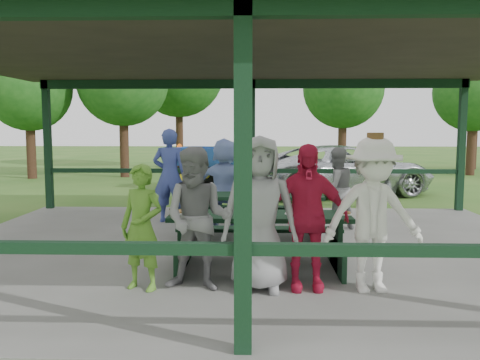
{
  "coord_description": "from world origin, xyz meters",
  "views": [
    {
      "loc": [
        0.11,
        -7.99,
        2.03
      ],
      "look_at": [
        -0.14,
        -0.3,
        1.22
      ],
      "focal_mm": 38.0,
      "sensor_mm": 36.0,
      "label": 1
    }
  ],
  "objects_px": {
    "contestant_grey_mid": "(259,214)",
    "pickup_truck": "(344,170)",
    "contestant_red": "(306,217)",
    "spectator_grey": "(336,188)",
    "spectator_lblue": "(225,182)",
    "picnic_table_far": "(252,210)",
    "farm_trailer": "(224,167)",
    "contestant_white_fedora": "(373,215)",
    "contestant_grey_left": "(198,219)",
    "picnic_table_near": "(260,234)",
    "spectator_blue": "(170,175)",
    "contestant_green": "(142,227)"
  },
  "relations": [
    {
      "from": "contestant_grey_mid",
      "to": "pickup_truck",
      "type": "bearing_deg",
      "value": 73.43
    },
    {
      "from": "contestant_red",
      "to": "spectator_grey",
      "type": "xyz_separation_m",
      "value": [
        0.92,
        3.59,
        -0.09
      ]
    },
    {
      "from": "spectator_lblue",
      "to": "pickup_truck",
      "type": "bearing_deg",
      "value": -105.65
    },
    {
      "from": "picnic_table_far",
      "to": "farm_trailer",
      "type": "xyz_separation_m",
      "value": [
        -0.98,
        7.36,
        0.16
      ]
    },
    {
      "from": "picnic_table_far",
      "to": "contestant_white_fedora",
      "type": "relative_size",
      "value": 1.33
    },
    {
      "from": "spectator_lblue",
      "to": "farm_trailer",
      "type": "relative_size",
      "value": 0.41
    },
    {
      "from": "contestant_grey_left",
      "to": "picnic_table_far",
      "type": "bearing_deg",
      "value": 86.15
    },
    {
      "from": "contestant_grey_mid",
      "to": "contestant_white_fedora",
      "type": "relative_size",
      "value": 0.98
    },
    {
      "from": "picnic_table_far",
      "to": "pickup_truck",
      "type": "height_order",
      "value": "pickup_truck"
    },
    {
      "from": "contestant_grey_left",
      "to": "pickup_truck",
      "type": "height_order",
      "value": "contestant_grey_left"
    },
    {
      "from": "contestant_white_fedora",
      "to": "farm_trailer",
      "type": "distance_m",
      "value": 10.58
    },
    {
      "from": "picnic_table_near",
      "to": "pickup_truck",
      "type": "xyz_separation_m",
      "value": [
        2.55,
        8.31,
        0.17
      ]
    },
    {
      "from": "spectator_blue",
      "to": "spectator_lblue",
      "type": "bearing_deg",
      "value": 164.47
    },
    {
      "from": "spectator_lblue",
      "to": "pickup_truck",
      "type": "height_order",
      "value": "spectator_lblue"
    },
    {
      "from": "spectator_lblue",
      "to": "picnic_table_near",
      "type": "bearing_deg",
      "value": 117.54
    },
    {
      "from": "contestant_grey_left",
      "to": "spectator_lblue",
      "type": "height_order",
      "value": "spectator_lblue"
    },
    {
      "from": "spectator_grey",
      "to": "contestant_green",
      "type": "bearing_deg",
      "value": 27.91
    },
    {
      "from": "spectator_blue",
      "to": "spectator_grey",
      "type": "xyz_separation_m",
      "value": [
        3.25,
        -0.62,
        -0.17
      ]
    },
    {
      "from": "spectator_grey",
      "to": "farm_trailer",
      "type": "height_order",
      "value": "spectator_grey"
    },
    {
      "from": "spectator_blue",
      "to": "spectator_grey",
      "type": "distance_m",
      "value": 3.31
    },
    {
      "from": "spectator_grey",
      "to": "pickup_truck",
      "type": "bearing_deg",
      "value": -125.34
    },
    {
      "from": "contestant_grey_mid",
      "to": "contestant_white_fedora",
      "type": "bearing_deg",
      "value": -1.06
    },
    {
      "from": "contestant_white_fedora",
      "to": "spectator_grey",
      "type": "distance_m",
      "value": 3.66
    },
    {
      "from": "spectator_blue",
      "to": "spectator_grey",
      "type": "relative_size",
      "value": 1.23
    },
    {
      "from": "picnic_table_near",
      "to": "farm_trailer",
      "type": "height_order",
      "value": "farm_trailer"
    },
    {
      "from": "picnic_table_near",
      "to": "contestant_white_fedora",
      "type": "distance_m",
      "value": 1.67
    },
    {
      "from": "contestant_white_fedora",
      "to": "spectator_blue",
      "type": "xyz_separation_m",
      "value": [
        -3.11,
        4.28,
        0.04
      ]
    },
    {
      "from": "contestant_grey_left",
      "to": "contestant_red",
      "type": "height_order",
      "value": "contestant_red"
    },
    {
      "from": "contestant_green",
      "to": "spectator_lblue",
      "type": "relative_size",
      "value": 0.88
    },
    {
      "from": "picnic_table_far",
      "to": "contestant_red",
      "type": "relative_size",
      "value": 1.42
    },
    {
      "from": "spectator_blue",
      "to": "pickup_truck",
      "type": "relative_size",
      "value": 0.35
    },
    {
      "from": "picnic_table_far",
      "to": "contestant_grey_mid",
      "type": "height_order",
      "value": "contestant_grey_mid"
    },
    {
      "from": "contestant_white_fedora",
      "to": "spectator_lblue",
      "type": "relative_size",
      "value": 1.09
    },
    {
      "from": "picnic_table_near",
      "to": "pickup_truck",
      "type": "height_order",
      "value": "pickup_truck"
    },
    {
      "from": "contestant_grey_mid",
      "to": "pickup_truck",
      "type": "height_order",
      "value": "contestant_grey_mid"
    },
    {
      "from": "spectator_blue",
      "to": "contestant_grey_mid",
      "type": "bearing_deg",
      "value": 116.57
    },
    {
      "from": "contestant_grey_left",
      "to": "farm_trailer",
      "type": "xyz_separation_m",
      "value": [
        -0.37,
        10.29,
        -0.22
      ]
    },
    {
      "from": "contestant_grey_mid",
      "to": "farm_trailer",
      "type": "distance_m",
      "value": 10.36
    },
    {
      "from": "spectator_blue",
      "to": "pickup_truck",
      "type": "distance_m",
      "value": 6.6
    },
    {
      "from": "spectator_blue",
      "to": "contestant_green",
      "type": "bearing_deg",
      "value": 99.24
    },
    {
      "from": "spectator_grey",
      "to": "farm_trailer",
      "type": "xyz_separation_m",
      "value": [
        -2.55,
        6.64,
        -0.14
      ]
    },
    {
      "from": "contestant_green",
      "to": "contestant_grey_left",
      "type": "height_order",
      "value": "contestant_grey_left"
    },
    {
      "from": "spectator_grey",
      "to": "pickup_truck",
      "type": "height_order",
      "value": "spectator_grey"
    },
    {
      "from": "contestant_red",
      "to": "farm_trailer",
      "type": "bearing_deg",
      "value": 97.57
    },
    {
      "from": "spectator_grey",
      "to": "pickup_truck",
      "type": "xyz_separation_m",
      "value": [
        1.09,
        5.58,
        -0.13
      ]
    },
    {
      "from": "spectator_blue",
      "to": "pickup_truck",
      "type": "bearing_deg",
      "value": -127.31
    },
    {
      "from": "picnic_table_near",
      "to": "contestant_grey_mid",
      "type": "bearing_deg",
      "value": -90.47
    },
    {
      "from": "contestant_grey_mid",
      "to": "spectator_blue",
      "type": "distance_m",
      "value": 4.64
    },
    {
      "from": "spectator_lblue",
      "to": "spectator_blue",
      "type": "bearing_deg",
      "value": -4.31
    },
    {
      "from": "spectator_grey",
      "to": "farm_trailer",
      "type": "relative_size",
      "value": 0.37
    }
  ]
}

